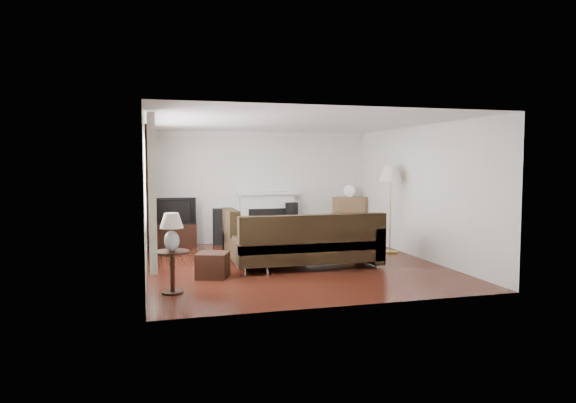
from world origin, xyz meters
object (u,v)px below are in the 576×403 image
object	(u,v)px
sectional_sofa	(307,242)
side_table	(172,272)
tv_stand	(173,235)
floor_lamp	(390,209)
coffee_table	(280,243)
bookshelf	(349,218)

from	to	relation	value
sectional_sofa	side_table	distance (m)	2.64
tv_stand	floor_lamp	world-z (taller)	floor_lamp
sectional_sofa	coffee_table	bearing A→B (deg)	95.36
floor_lamp	coffee_table	bearing A→B (deg)	167.90
tv_stand	bookshelf	size ratio (longest dim) A/B	0.99
sectional_sofa	side_table	size ratio (longest dim) A/B	4.62
tv_stand	sectional_sofa	distance (m)	3.53
tv_stand	coffee_table	size ratio (longest dim) A/B	0.95
tv_stand	bookshelf	world-z (taller)	bookshelf
sectional_sofa	coffee_table	distance (m)	1.43
tv_stand	coffee_table	bearing A→B (deg)	-34.57
tv_stand	sectional_sofa	bearing A→B (deg)	-52.42
tv_stand	side_table	distance (m)	4.04
tv_stand	floor_lamp	distance (m)	4.63
coffee_table	floor_lamp	world-z (taller)	floor_lamp
bookshelf	sectional_sofa	world-z (taller)	bookshelf
floor_lamp	side_table	bearing A→B (deg)	-153.53
bookshelf	tv_stand	bearing A→B (deg)	-179.52
bookshelf	floor_lamp	size ratio (longest dim) A/B	0.57
sectional_sofa	bookshelf	bearing A→B (deg)	55.73
side_table	coffee_table	bearing A→B (deg)	50.24
tv_stand	coffee_table	world-z (taller)	tv_stand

